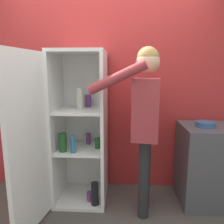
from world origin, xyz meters
TOP-DOWN VIEW (x-y plane):
  - wall_back at (0.00, 0.98)m, footprint 7.00×0.06m
  - refrigerator at (-0.34, 0.55)m, footprint 0.73×1.17m
  - person at (0.45, 0.40)m, footprint 0.73×0.59m
  - counter at (1.26, 0.63)m, footprint 0.73×0.59m
  - bowl at (1.13, 0.60)m, footprint 0.21×0.21m

SIDE VIEW (x-z plane):
  - counter at x=1.26m, z-range 0.00..0.91m
  - refrigerator at x=-0.34m, z-range -0.01..1.72m
  - bowl at x=1.13m, z-range 0.91..0.97m
  - person at x=0.45m, z-range 0.24..1.98m
  - wall_back at x=0.00m, z-range 0.00..2.55m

